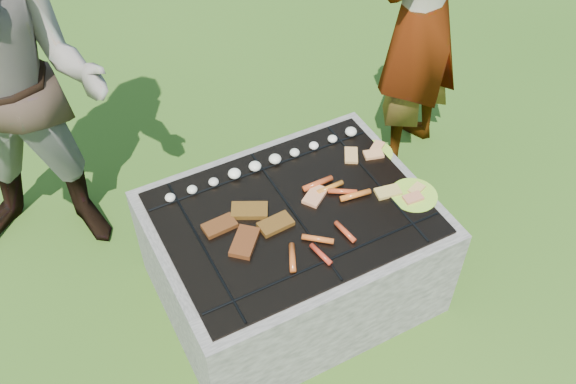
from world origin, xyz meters
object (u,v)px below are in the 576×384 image
object	(u,v)px
fire_pit	(293,256)
plate_near	(414,195)
plate_far	(374,153)
cook	(422,18)
bystander	(13,100)

from	to	relation	value
fire_pit	plate_near	bearing A→B (deg)	-17.30
fire_pit	plate_far	distance (m)	0.67
cook	bystander	distance (m)	2.15
plate_near	bystander	size ratio (longest dim) A/B	0.14
bystander	fire_pit	bearing A→B (deg)	-17.10
fire_pit	plate_far	world-z (taller)	plate_far
fire_pit	bystander	distance (m)	1.52
fire_pit	cook	world-z (taller)	cook
bystander	cook	bearing A→B (deg)	19.41
fire_pit	plate_near	size ratio (longest dim) A/B	4.79
plate_far	plate_near	world-z (taller)	same
fire_pit	plate_far	xyz separation A→B (m)	(0.56, 0.17, 0.33)
fire_pit	cook	size ratio (longest dim) A/B	0.68
fire_pit	bystander	xyz separation A→B (m)	(-0.98, 0.94, 0.69)
fire_pit	bystander	size ratio (longest dim) A/B	0.67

